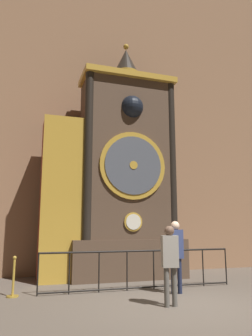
{
  "coord_description": "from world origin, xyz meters",
  "views": [
    {
      "loc": [
        -3.5,
        -6.49,
        1.62
      ],
      "look_at": [
        -0.06,
        4.09,
        3.64
      ],
      "focal_mm": 35.0,
      "sensor_mm": 36.0,
      "label": 1
    }
  ],
  "objects": [
    {
      "name": "stanchion_post",
      "position": [
        -3.54,
        2.08,
        0.3
      ],
      "size": [
        0.28,
        0.28,
        0.95
      ],
      "color": "#B28E33",
      "rests_on": "ground_plane"
    },
    {
      "name": "cathedral_back_wall",
      "position": [
        -0.09,
        5.45,
        7.45
      ],
      "size": [
        24.0,
        0.32,
        14.91
      ],
      "color": "#936B4C",
      "rests_on": "ground_plane"
    },
    {
      "name": "visitor_near",
      "position": [
        -0.39,
        0.05,
        0.99
      ],
      "size": [
        0.38,
        0.29,
        1.65
      ],
      "rotation": [
        0.0,
        0.0,
        -0.21
      ],
      "color": "#58554F",
      "rests_on": "ground_plane"
    },
    {
      "name": "clock_tower",
      "position": [
        -0.47,
        4.06,
        3.34
      ],
      "size": [
        4.74,
        1.83,
        8.32
      ],
      "color": "brown",
      "rests_on": "ground_plane"
    },
    {
      "name": "railing_fence",
      "position": [
        -0.34,
        2.0,
        0.57
      ],
      "size": [
        5.34,
        0.05,
        1.02
      ],
      "color": "black",
      "rests_on": "ground_plane"
    },
    {
      "name": "ground_plane",
      "position": [
        0.0,
        0.0,
        0.0
      ],
      "size": [
        28.0,
        28.0,
        0.0
      ],
      "primitive_type": "plane",
      "color": "brown"
    },
    {
      "name": "visitor_far",
      "position": [
        0.33,
        1.23,
        1.08
      ],
      "size": [
        0.36,
        0.26,
        1.78
      ],
      "rotation": [
        0.0,
        0.0,
        0.12
      ],
      "color": "#1B213A",
      "rests_on": "ground_plane"
    }
  ]
}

